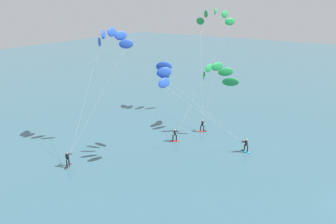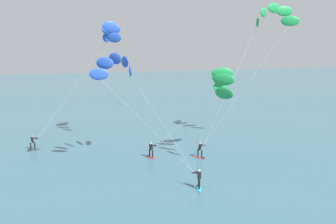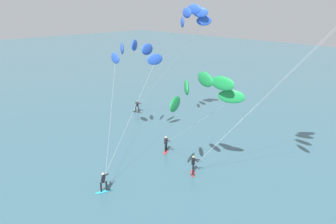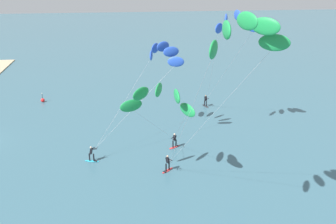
% 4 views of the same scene
% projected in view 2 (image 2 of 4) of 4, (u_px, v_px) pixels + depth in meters
% --- Properties ---
extents(kitesurfer_nearshore, '(8.63, 10.76, 10.95)m').
position_uv_depth(kitesurfer_nearshore, '(118.00, 70.00, 33.88)').
color(kitesurfer_nearshore, '#23ADD1').
rests_on(kitesurfer_nearshore, ground).
extents(kitesurfer_mid_water, '(9.18, 6.38, 9.44)m').
position_uv_depth(kitesurfer_mid_water, '(220.00, 84.00, 35.69)').
color(kitesurfer_mid_water, red).
rests_on(kitesurfer_mid_water, ground).
extents(kitesurfer_far_out, '(12.28, 7.47, 16.17)m').
position_uv_depth(kitesurfer_far_out, '(271.00, 20.00, 40.53)').
color(kitesurfer_far_out, red).
rests_on(kitesurfer_far_out, ground).
extents(kitesurfer_downwind, '(10.92, 5.43, 14.21)m').
position_uv_depth(kitesurfer_downwind, '(107.00, 36.00, 40.95)').
color(kitesurfer_downwind, '#333338').
rests_on(kitesurfer_downwind, ground).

